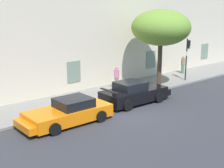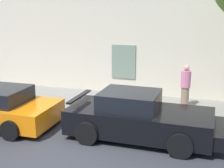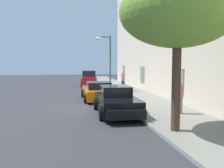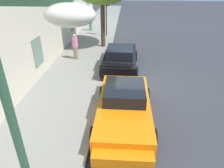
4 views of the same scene
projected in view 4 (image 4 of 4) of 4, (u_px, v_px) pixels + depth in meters
ground_plane at (139, 81)px, 11.57m from camera, size 80.00×80.00×0.00m
sidewalk at (73, 78)px, 11.77m from camera, size 60.00×3.64×0.14m
sportscar_red_lead at (124, 109)px, 8.17m from camera, size 5.06×2.28×1.33m
sportscar_yellow_flank at (120, 58)px, 13.00m from camera, size 4.84×2.22×1.47m
traffic_light at (107, 10)px, 18.53m from camera, size 0.44×0.36×3.42m
street_lamp at (37, 103)px, 2.97m from camera, size 0.44×1.42×5.02m
pedestrian_strolling at (90, 22)px, 21.08m from camera, size 0.40×0.40×1.62m
pedestrian_bystander at (75, 46)px, 13.87m from camera, size 0.47×0.47×1.70m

